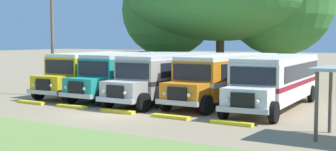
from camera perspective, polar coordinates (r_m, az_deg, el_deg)
The scene contains 13 objects.
ground_plane at distance 24.30m, azimuth -7.02°, elevation -4.61°, with size 220.00×220.00×0.00m, color #937F60.
parked_bus_slot_0 at distance 33.72m, azimuth -7.81°, elevation 0.60°, with size 3.17×10.91×2.82m.
parked_bus_slot_1 at distance 31.60m, azimuth -3.62°, elevation 0.38°, with size 2.80×10.85×2.82m.
parked_bus_slot_2 at distance 29.49m, azimuth 0.79°, elevation 0.10°, with size 2.78×10.85×2.82m.
parked_bus_slot_3 at distance 28.77m, azimuth 7.10°, elevation -0.04°, with size 2.74×10.85×2.82m.
parked_bus_slot_4 at distance 26.99m, azimuth 12.73°, elevation -0.41°, with size 3.45×10.96×2.82m.
curb_wheelstop_0 at distance 29.20m, azimuth -15.83°, elevation -3.08°, with size 2.00×0.36×0.15m, color yellow.
curb_wheelstop_1 at distance 26.92m, azimuth -11.30°, elevation -3.62°, with size 2.00×0.36×0.15m, color yellow.
curb_wheelstop_2 at distance 24.84m, azimuth -5.97°, elevation -4.23°, with size 2.00×0.36×0.15m, color yellow.
curb_wheelstop_3 at distance 23.02m, azimuth 0.29°, elevation -4.89°, with size 2.00×0.36×0.15m, color yellow.
curb_wheelstop_4 at distance 21.52m, azimuth 7.53°, elevation -5.59°, with size 2.00×0.36×0.15m, color yellow.
broad_shade_tree at distance 43.09m, azimuth 7.00°, elevation 8.51°, with size 17.94×16.40×11.56m.
utility_pole at distance 33.21m, azimuth -13.52°, elevation 5.02°, with size 1.80×0.20×7.94m.
Camera 1 is at (15.28, -18.51, 3.80)m, focal length 51.61 mm.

